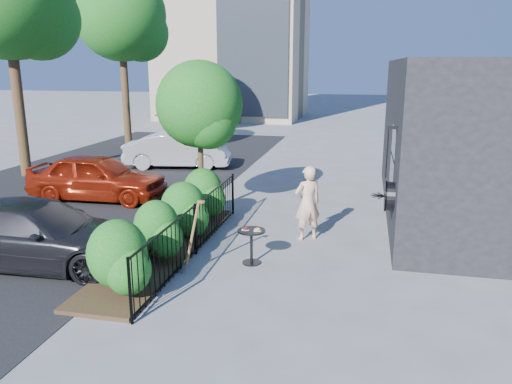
% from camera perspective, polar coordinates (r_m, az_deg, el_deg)
% --- Properties ---
extents(ground, '(120.00, 120.00, 0.00)m').
position_cam_1_polar(ground, '(10.29, 1.15, -7.75)').
color(ground, gray).
rests_on(ground, ground).
extents(shop_building, '(6.22, 9.00, 4.00)m').
position_cam_1_polar(shop_building, '(14.44, 27.07, 5.34)').
color(shop_building, black).
rests_on(shop_building, ground).
extents(fence, '(0.05, 6.05, 1.10)m').
position_cam_1_polar(fence, '(10.48, -6.93, -4.19)').
color(fence, black).
rests_on(fence, ground).
extents(planting_bed, '(1.30, 6.00, 0.08)m').
position_cam_1_polar(planting_bed, '(10.89, -10.35, -6.49)').
color(planting_bed, '#382616').
rests_on(planting_bed, ground).
extents(shrubs, '(1.10, 5.60, 1.24)m').
position_cam_1_polar(shrubs, '(10.73, -9.80, -3.06)').
color(shrubs, '#125118').
rests_on(shrubs, ground).
extents(patio_tree, '(2.20, 2.20, 3.94)m').
position_cam_1_polar(patio_tree, '(12.83, -6.27, 9.31)').
color(patio_tree, '#3F2B19').
rests_on(patio_tree, ground).
extents(street, '(9.00, 30.00, 0.01)m').
position_cam_1_polar(street, '(15.69, -22.42, -1.03)').
color(street, black).
rests_on(street, ground).
extents(street_tree_near, '(4.40, 4.40, 8.28)m').
position_cam_1_polar(street_tree_near, '(19.44, -26.53, 18.97)').
color(street_tree_near, '#3F2B19').
rests_on(street_tree_near, ground).
extents(street_tree_far, '(4.40, 4.40, 8.28)m').
position_cam_1_polar(street_tree_far, '(26.21, -15.11, 18.35)').
color(street_tree_far, '#3F2B19').
rests_on(street_tree_far, ground).
extents(cafe_table, '(0.56, 0.56, 0.75)m').
position_cam_1_polar(cafe_table, '(9.95, -0.52, -5.55)').
color(cafe_table, black).
rests_on(cafe_table, ground).
extents(woman, '(0.74, 0.67, 1.70)m').
position_cam_1_polar(woman, '(11.27, 5.92, -1.28)').
color(woman, beige).
rests_on(woman, ground).
extents(shovel, '(0.50, 0.19, 1.49)m').
position_cam_1_polar(shovel, '(9.53, -7.44, -5.53)').
color(shovel, brown).
rests_on(shovel, ground).
extents(car_red, '(4.06, 1.74, 1.37)m').
position_cam_1_polar(car_red, '(15.32, -17.67, 1.65)').
color(car_red, maroon).
rests_on(car_red, ground).
extents(car_silver, '(4.22, 2.07, 1.33)m').
position_cam_1_polar(car_silver, '(19.50, -8.92, 4.71)').
color(car_silver, '#B2B2B7').
rests_on(car_silver, ground).
extents(car_darkgrey, '(4.53, 2.08, 1.28)m').
position_cam_1_polar(car_darkgrey, '(10.73, -23.66, -4.42)').
color(car_darkgrey, black).
rests_on(car_darkgrey, ground).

